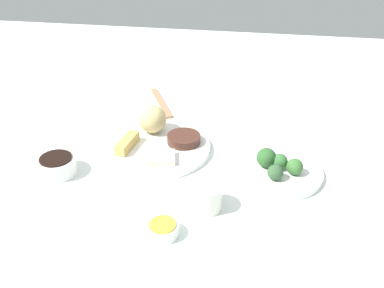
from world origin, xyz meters
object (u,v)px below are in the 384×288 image
(soy_sauce_bowl, at_px, (57,166))
(sauce_ramekin_hot_mustard, at_px, (163,230))
(main_plate, at_px, (156,148))
(chopsticks_pair, at_px, (161,103))
(teacup, at_px, (206,197))
(broccoli_plate, at_px, (275,171))

(soy_sauce_bowl, bearing_deg, sauce_ramekin_hot_mustard, -29.76)
(main_plate, height_order, sauce_ramekin_hot_mustard, sauce_ramekin_hot_mustard)
(soy_sauce_bowl, relative_size, chopsticks_pair, 0.44)
(main_plate, distance_m, teacup, 0.27)
(broccoli_plate, relative_size, chopsticks_pair, 1.06)
(sauce_ramekin_hot_mustard, bearing_deg, main_plate, 105.67)
(main_plate, xyz_separation_m, broccoli_plate, (0.31, -0.06, -0.00))
(soy_sauce_bowl, relative_size, teacup, 1.37)
(broccoli_plate, relative_size, sauce_ramekin_hot_mustard, 3.44)
(chopsticks_pair, bearing_deg, main_plate, -79.88)
(broccoli_plate, height_order, chopsticks_pair, broccoli_plate)
(teacup, bearing_deg, broccoli_plate, 46.76)
(soy_sauce_bowl, bearing_deg, broccoli_plate, 9.15)
(sauce_ramekin_hot_mustard, height_order, teacup, teacup)
(broccoli_plate, xyz_separation_m, teacup, (-0.15, -0.16, 0.02))
(teacup, xyz_separation_m, chopsticks_pair, (-0.21, 0.50, -0.03))
(broccoli_plate, height_order, teacup, teacup)
(main_plate, height_order, teacup, teacup)
(sauce_ramekin_hot_mustard, height_order, chopsticks_pair, sauce_ramekin_hot_mustard)
(sauce_ramekin_hot_mustard, distance_m, chopsticks_pair, 0.61)
(soy_sauce_bowl, height_order, teacup, teacup)
(main_plate, distance_m, chopsticks_pair, 0.28)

